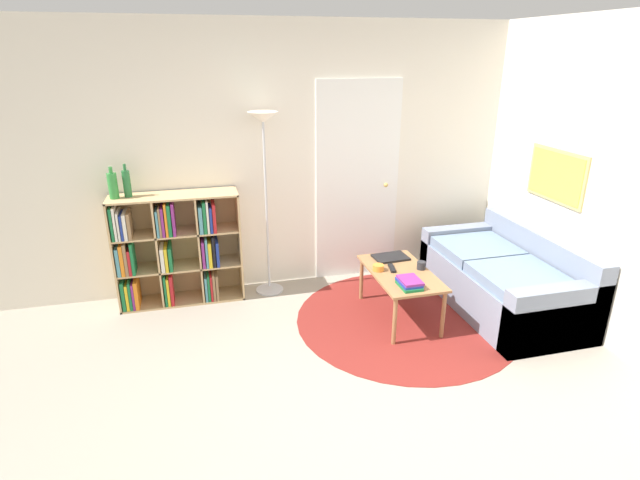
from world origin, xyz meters
The scene contains 15 objects.
ground_plane centered at (0.00, 0.00, 0.00)m, with size 14.00×14.00×0.00m, color gray.
wall_back centered at (0.02, 2.43, 1.29)m, with size 7.23×0.11×2.60m.
wall_right centered at (2.14, 1.21, 1.30)m, with size 0.08×5.41×2.60m.
rug centered at (0.68, 1.31, 0.00)m, with size 1.99×1.99×0.01m.
bookshelf centered at (-1.33, 2.22, 0.54)m, with size 1.16×0.34×1.07m.
floor_lamp centered at (-0.43, 2.21, 1.46)m, with size 0.28×0.28×1.79m.
couch centered at (1.71, 1.32, 0.27)m, with size 0.90×1.66×0.73m.
coffee_table centered at (0.64, 1.38, 0.41)m, with size 0.52×0.93×0.46m.
laptop centered at (0.66, 1.68, 0.47)m, with size 0.33×0.25×0.02m.
bowl centered at (0.45, 1.45, 0.48)m, with size 0.10×0.10×0.05m.
book_stack_on_table centered at (0.59, 1.07, 0.49)m, with size 0.17×0.24×0.07m.
cup centered at (0.84, 1.38, 0.49)m, with size 0.08×0.08×0.07m.
remote centered at (0.58, 1.45, 0.47)m, with size 0.08×0.18×0.02m.
bottle_left centered at (-1.78, 2.22, 1.19)m, with size 0.08×0.08×0.29m.
bottle_middle centered at (-1.67, 2.25, 1.20)m, with size 0.07×0.07×0.30m.
Camera 1 is at (-1.07, -2.39, 2.31)m, focal length 28.00 mm.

